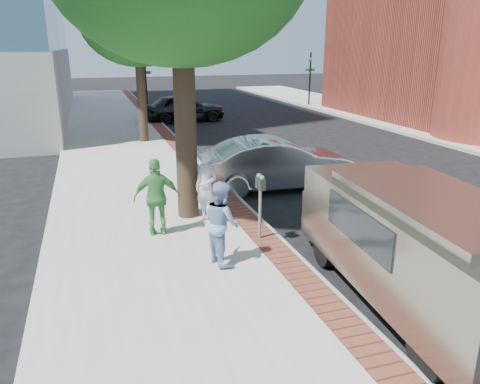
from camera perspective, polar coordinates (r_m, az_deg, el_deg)
name	(u,v)px	position (r m, az deg, el deg)	size (l,w,h in m)	color
ground	(233,247)	(10.41, -0.82, -6.69)	(120.00, 120.00, 0.00)	black
sidewalk	(130,165)	(17.63, -13.24, 3.27)	(5.00, 60.00, 0.15)	#9E9991
brick_strip	(189,158)	(17.91, -6.23, 4.11)	(0.60, 60.00, 0.01)	brown
curb	(198,160)	(18.00, -5.13, 3.95)	(0.10, 60.00, 0.15)	gray
sidewalk_far	(479,139)	(24.65, 27.16, 5.77)	(5.00, 60.00, 0.15)	#9E9991
signal_near	(146,78)	(31.36, -11.43, 13.45)	(0.70, 0.15, 3.80)	black
signal_far	(310,75)	(34.69, 8.53, 13.95)	(0.70, 0.15, 3.80)	black
tree_far	(137,19)	(21.23, -12.46, 19.88)	(4.80, 4.80, 7.14)	black
parking_meter	(260,193)	(10.10, 2.49, -0.14)	(0.12, 0.32, 1.47)	gray
person_gray	(207,187)	(11.12, -4.09, 0.61)	(0.65, 0.43, 1.78)	#BCBBC1
person_officer	(221,223)	(9.06, -2.28, -3.77)	(0.80, 0.63, 1.65)	#819EC7
person_green	(157,197)	(10.56, -10.09, -0.62)	(1.03, 0.43, 1.76)	#469B47
sedan_silver	(276,164)	(14.37, 4.39, 3.45)	(1.67, 4.80, 1.58)	silver
bg_car	(183,108)	(27.72, -6.91, 10.16)	(1.89, 4.69, 1.60)	black
van	(414,240)	(8.48, 20.47, -5.47)	(2.55, 5.65, 2.03)	gray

